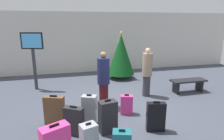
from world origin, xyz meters
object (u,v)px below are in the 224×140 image
object	(u,v)px
waiting_bench	(188,83)
traveller_0	(147,71)
suitcase_6	(54,110)
suitcase_8	(156,117)
holiday_tree	(121,54)
flight_info_kiosk	(33,51)
traveller_1	(104,79)
suitcase_0	(127,105)
suitcase_1	(89,136)
suitcase_3	(108,117)
suitcase_2	(90,110)
suitcase_5	(74,121)

from	to	relation	value
waiting_bench	traveller_0	xyz separation A→B (m)	(-1.67, 0.03, 0.55)
suitcase_6	suitcase_8	world-z (taller)	suitcase_6
holiday_tree	traveller_0	world-z (taller)	holiday_tree
flight_info_kiosk	traveller_1	distance (m)	3.19
suitcase_0	flight_info_kiosk	bearing A→B (deg)	134.98
suitcase_0	suitcase_1	size ratio (longest dim) A/B	1.04
suitcase_3	holiday_tree	bearing A→B (deg)	69.90
suitcase_8	suitcase_1	bearing A→B (deg)	-171.03
waiting_bench	traveller_0	size ratio (longest dim) A/B	0.78
suitcase_1	suitcase_3	world-z (taller)	suitcase_3
traveller_0	suitcase_2	bearing A→B (deg)	-146.63
suitcase_3	suitcase_0	bearing A→B (deg)	47.60
flight_info_kiosk	suitcase_0	distance (m)	4.15
traveller_1	suitcase_2	world-z (taller)	traveller_1
holiday_tree	suitcase_1	xyz separation A→B (m)	(-2.06, -4.71, -0.86)
suitcase_1	suitcase_8	xyz separation A→B (m)	(1.63, 0.26, 0.10)
waiting_bench	suitcase_0	distance (m)	2.99
waiting_bench	traveller_1	world-z (taller)	traveller_1
suitcase_6	suitcase_2	bearing A→B (deg)	-12.37
holiday_tree	flight_info_kiosk	world-z (taller)	flight_info_kiosk
suitcase_2	traveller_0	bearing A→B (deg)	33.37
traveller_1	suitcase_1	distance (m)	2.10
holiday_tree	traveller_0	size ratio (longest dim) A/B	1.26
flight_info_kiosk	traveller_1	world-z (taller)	flight_info_kiosk
traveller_1	suitcase_6	xyz separation A→B (m)	(-1.42, -0.74, -0.52)
suitcase_3	suitcase_6	size ratio (longest dim) A/B	1.05
waiting_bench	traveller_1	bearing A→B (deg)	-171.59
suitcase_3	suitcase_5	bearing A→B (deg)	173.76
holiday_tree	traveller_1	distance (m)	3.15
traveller_1	suitcase_8	bearing A→B (deg)	-59.84
flight_info_kiosk	traveller_0	bearing A→B (deg)	-22.97
waiting_bench	traveller_1	xyz separation A→B (m)	(-3.31, -0.49, 0.55)
suitcase_0	suitcase_1	distance (m)	1.75
flight_info_kiosk	suitcase_8	bearing A→B (deg)	-49.81
waiting_bench	suitcase_1	bearing A→B (deg)	-149.33
traveller_1	suitcase_1	xyz separation A→B (m)	(-0.69, -1.88, -0.64)
traveller_1	suitcase_3	distance (m)	1.51
traveller_1	suitcase_0	size ratio (longest dim) A/B	2.91
waiting_bench	suitcase_3	size ratio (longest dim) A/B	1.61
suitcase_2	suitcase_8	size ratio (longest dim) A/B	1.06
traveller_0	suitcase_8	distance (m)	2.32
traveller_1	suitcase_0	world-z (taller)	traveller_1
suitcase_2	suitcase_5	world-z (taller)	suitcase_2
waiting_bench	suitcase_5	distance (m)	4.64
traveller_1	suitcase_8	world-z (taller)	traveller_1
suitcase_5	suitcase_3	bearing A→B (deg)	-6.24
traveller_1	suitcase_6	bearing A→B (deg)	-152.53
suitcase_5	suitcase_0	bearing A→B (deg)	25.03
flight_info_kiosk	suitcase_2	xyz separation A→B (m)	(1.71, -3.10, -1.13)
suitcase_1	traveller_0	bearing A→B (deg)	45.81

